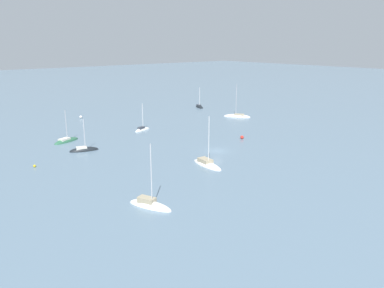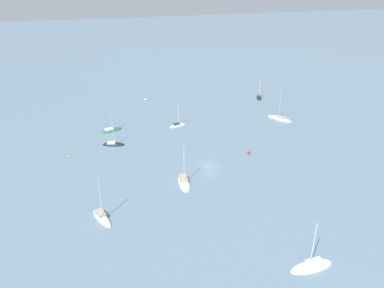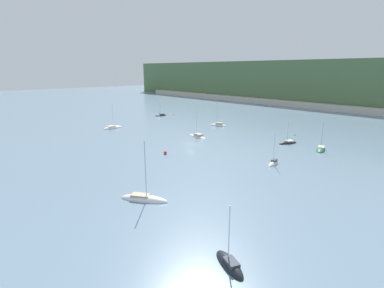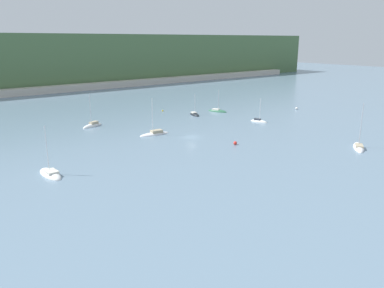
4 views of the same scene
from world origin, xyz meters
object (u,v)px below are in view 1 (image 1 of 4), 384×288
at_px(sailboat_0, 237,117).
at_px(mooring_buoy_0, 35,166).
at_px(sailboat_2, 142,130).
at_px(sailboat_8, 207,164).
at_px(mooring_buoy_1, 242,137).
at_px(sailboat_6, 150,206).
at_px(sailboat_1, 199,107).
at_px(mooring_buoy_3, 81,117).
at_px(sailboat_5, 66,141).
at_px(sailboat_3, 84,150).

bearing_deg(sailboat_0, mooring_buoy_0, 64.20).
bearing_deg(mooring_buoy_0, sailboat_2, -68.24).
bearing_deg(sailboat_8, mooring_buoy_1, 121.29).
bearing_deg(mooring_buoy_0, sailboat_6, -166.65).
xyz_separation_m(sailboat_1, mooring_buoy_0, (-31.17, 69.27, 0.18)).
relative_size(mooring_buoy_0, mooring_buoy_3, 0.57).
xyz_separation_m(mooring_buoy_0, mooring_buoy_1, (-10.78, -46.79, 0.18)).
relative_size(sailboat_6, sailboat_8, 1.01).
bearing_deg(sailboat_1, sailboat_8, -20.13).
height_order(sailboat_2, sailboat_5, sailboat_5).
relative_size(mooring_buoy_0, mooring_buoy_1, 0.58).
distance_m(sailboat_6, sailboat_8, 21.27).
distance_m(sailboat_3, sailboat_5, 10.21).
relative_size(sailboat_2, mooring_buoy_3, 9.18).
xyz_separation_m(sailboat_0, sailboat_8, (-30.06, 40.47, 0.06)).
xyz_separation_m(sailboat_6, mooring_buoy_1, (18.50, -39.85, 0.30)).
relative_size(sailboat_5, sailboat_8, 0.81).
xyz_separation_m(sailboat_0, mooring_buoy_0, (-9.66, 66.74, 0.18)).
relative_size(sailboat_1, mooring_buoy_3, 9.41).
distance_m(sailboat_3, mooring_buoy_0, 12.97).
bearing_deg(sailboat_2, mooring_buoy_1, -74.69).
height_order(sailboat_3, sailboat_6, sailboat_6).
height_order(sailboat_3, mooring_buoy_3, sailboat_3).
bearing_deg(sailboat_2, sailboat_8, -116.03).
xyz_separation_m(sailboat_0, mooring_buoy_3, (30.20, 39.62, 0.37)).
height_order(sailboat_5, mooring_buoy_1, sailboat_5).
bearing_deg(mooring_buoy_1, sailboat_5, 53.48).
bearing_deg(mooring_buoy_3, sailboat_2, -167.81).
distance_m(sailboat_2, sailboat_8, 34.18).
distance_m(sailboat_5, sailboat_6, 44.40).
distance_m(sailboat_6, mooring_buoy_3, 72.02).
height_order(sailboat_0, sailboat_8, sailboat_0).
relative_size(sailboat_1, mooring_buoy_0, 16.56).
bearing_deg(sailboat_5, mooring_buoy_0, -149.88).
xyz_separation_m(sailboat_2, mooring_buoy_0, (-13.13, 32.89, 0.15)).
xyz_separation_m(sailboat_0, sailboat_2, (3.47, 33.85, 0.03)).
bearing_deg(sailboat_5, sailboat_6, -117.14).
bearing_deg(mooring_buoy_1, mooring_buoy_0, 77.03).
distance_m(sailboat_3, sailboat_6, 34.26).
xyz_separation_m(sailboat_8, mooring_buoy_0, (20.40, 26.28, 0.12)).
height_order(sailboat_0, mooring_buoy_0, sailboat_0).
bearing_deg(mooring_buoy_1, sailboat_8, 115.14).
height_order(sailboat_1, sailboat_2, sailboat_1).
xyz_separation_m(sailboat_1, sailboat_2, (-18.04, 36.38, 0.04)).
xyz_separation_m(sailboat_1, mooring_buoy_1, (-41.95, 22.48, 0.36)).
relative_size(sailboat_6, mooring_buoy_0, 20.93).
distance_m(sailboat_1, mooring_buoy_1, 47.59).
distance_m(sailboat_0, sailboat_2, 34.03).
bearing_deg(mooring_buoy_0, mooring_buoy_1, -102.97).
bearing_deg(sailboat_2, sailboat_6, -136.33).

